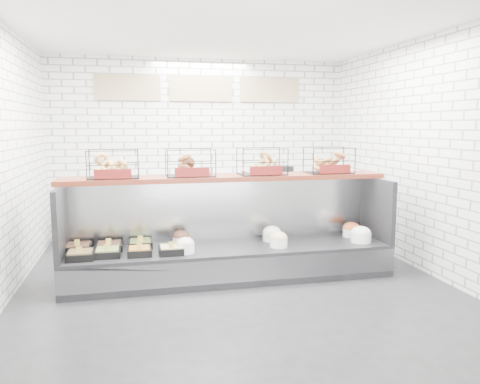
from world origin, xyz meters
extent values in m
plane|color=black|center=(0.00, 0.00, 0.00)|extent=(5.50, 5.50, 0.00)
cube|color=white|center=(0.00, 2.75, 1.50)|extent=(5.00, 0.02, 3.00)
cube|color=white|center=(2.50, 0.00, 1.50)|extent=(0.02, 5.50, 3.00)
cube|color=white|center=(0.00, 0.00, 3.00)|extent=(5.00, 5.50, 0.02)
cube|color=#C5B388|center=(-1.20, 2.72, 2.50)|extent=(1.05, 0.03, 0.42)
cube|color=#C5B388|center=(0.00, 2.72, 2.50)|extent=(1.05, 0.03, 0.42)
cube|color=#C5B388|center=(1.20, 2.72, 2.50)|extent=(1.05, 0.03, 0.42)
cube|color=black|center=(0.00, 0.30, 0.20)|extent=(4.00, 0.90, 0.40)
cube|color=#93969B|center=(0.00, -0.14, 0.22)|extent=(4.00, 0.03, 0.28)
cube|color=#93969B|center=(0.00, 0.71, 0.80)|extent=(4.00, 0.08, 0.80)
cube|color=black|center=(-1.97, 0.30, 0.80)|extent=(0.06, 0.90, 0.80)
cube|color=black|center=(1.97, 0.30, 0.80)|extent=(0.06, 0.90, 0.80)
cube|color=black|center=(-1.75, 0.11, 0.44)|extent=(0.30, 0.30, 0.08)
cube|color=brown|center=(-1.75, 0.11, 0.48)|extent=(0.25, 0.25, 0.04)
cube|color=gold|center=(-1.75, 0.00, 0.53)|extent=(0.06, 0.01, 0.08)
cube|color=black|center=(-1.81, 0.46, 0.44)|extent=(0.30, 0.30, 0.08)
cube|color=brown|center=(-1.81, 0.46, 0.48)|extent=(0.26, 0.26, 0.04)
cube|color=gold|center=(-1.81, 0.35, 0.53)|extent=(0.06, 0.01, 0.08)
cube|color=black|center=(-1.46, 0.15, 0.44)|extent=(0.29, 0.29, 0.08)
cube|color=olive|center=(-1.46, 0.15, 0.48)|extent=(0.24, 0.24, 0.04)
cube|color=gold|center=(-1.46, 0.05, 0.53)|extent=(0.06, 0.01, 0.08)
cube|color=black|center=(-1.46, 0.43, 0.44)|extent=(0.31, 0.31, 0.08)
cube|color=brown|center=(-1.46, 0.43, 0.48)|extent=(0.26, 0.26, 0.04)
cube|color=gold|center=(-1.46, 0.32, 0.53)|extent=(0.06, 0.01, 0.08)
cube|color=black|center=(-1.11, 0.12, 0.44)|extent=(0.27, 0.27, 0.08)
cube|color=#BE7228|center=(-1.11, 0.12, 0.48)|extent=(0.23, 0.23, 0.04)
cube|color=gold|center=(-1.11, 0.03, 0.53)|extent=(0.06, 0.01, 0.08)
cube|color=black|center=(-1.09, 0.48, 0.44)|extent=(0.29, 0.29, 0.08)
cube|color=olive|center=(-1.09, 0.48, 0.48)|extent=(0.24, 0.24, 0.04)
cube|color=gold|center=(-1.09, 0.38, 0.53)|extent=(0.06, 0.01, 0.08)
cube|color=black|center=(-0.75, 0.11, 0.44)|extent=(0.28, 0.28, 0.08)
cube|color=tan|center=(-0.75, 0.11, 0.48)|extent=(0.24, 0.24, 0.04)
cube|color=gold|center=(-0.75, 0.01, 0.53)|extent=(0.06, 0.01, 0.08)
cylinder|color=white|center=(-0.58, 0.10, 0.46)|extent=(0.21, 0.21, 0.11)
ellipsoid|color=silver|center=(-0.58, 0.10, 0.52)|extent=(0.21, 0.21, 0.15)
cylinder|color=white|center=(-0.59, 0.48, 0.46)|extent=(0.22, 0.22, 0.11)
ellipsoid|color=brown|center=(-0.59, 0.48, 0.52)|extent=(0.21, 0.21, 0.15)
cylinder|color=white|center=(0.57, 0.13, 0.46)|extent=(0.22, 0.22, 0.11)
ellipsoid|color=#DEC188|center=(0.57, 0.13, 0.52)|extent=(0.22, 0.22, 0.15)
cylinder|color=white|center=(0.58, 0.45, 0.46)|extent=(0.24, 0.24, 0.11)
ellipsoid|color=white|center=(0.58, 0.45, 0.52)|extent=(0.23, 0.23, 0.16)
cylinder|color=white|center=(1.68, 0.13, 0.46)|extent=(0.26, 0.26, 0.11)
ellipsoid|color=silver|center=(1.68, 0.13, 0.52)|extent=(0.26, 0.26, 0.18)
cylinder|color=white|center=(1.70, 0.44, 0.46)|extent=(0.23, 0.23, 0.11)
ellipsoid|color=orange|center=(1.70, 0.44, 0.52)|extent=(0.23, 0.23, 0.16)
cube|color=#521C11|center=(0.00, 0.52, 1.23)|extent=(4.10, 0.50, 0.06)
cube|color=black|center=(-1.38, 0.52, 1.43)|extent=(0.60, 0.38, 0.34)
cube|color=maroon|center=(-1.38, 0.32, 1.33)|extent=(0.42, 0.02, 0.11)
cube|color=black|center=(-0.46, 0.52, 1.43)|extent=(0.60, 0.38, 0.34)
cube|color=maroon|center=(-0.46, 0.32, 1.33)|extent=(0.42, 0.02, 0.11)
cube|color=black|center=(0.46, 0.52, 1.43)|extent=(0.60, 0.38, 0.34)
cube|color=maroon|center=(0.46, 0.32, 1.33)|extent=(0.42, 0.02, 0.11)
cube|color=black|center=(1.38, 0.52, 1.43)|extent=(0.60, 0.38, 0.34)
cube|color=maroon|center=(1.38, 0.32, 1.33)|extent=(0.42, 0.02, 0.11)
cube|color=#93969B|center=(0.00, 2.43, 0.45)|extent=(4.00, 0.60, 0.90)
cube|color=black|center=(-1.51, 2.41, 1.02)|extent=(0.40, 0.30, 0.24)
cube|color=silver|center=(-0.31, 2.42, 0.99)|extent=(0.35, 0.28, 0.18)
cylinder|color=#D63548|center=(0.67, 2.43, 1.01)|extent=(0.09, 0.09, 0.22)
cube|color=black|center=(1.34, 2.38, 1.05)|extent=(0.30, 0.30, 0.30)
camera|label=1|loc=(-1.13, -5.24, 1.88)|focal=35.00mm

